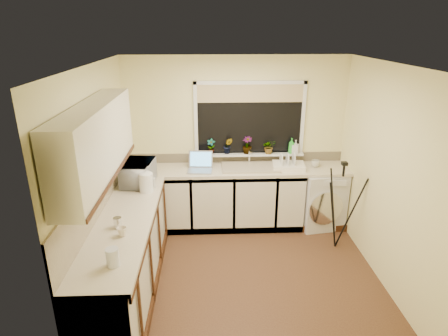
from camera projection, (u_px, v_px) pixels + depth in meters
floor at (243, 272)px, 4.65m from camera, size 3.20×3.20×0.00m
ceiling at (247, 65)px, 3.79m from camera, size 3.20×3.20×0.00m
wall_back at (235, 141)px, 5.62m from camera, size 3.20×0.00×3.20m
wall_front at (263, 255)px, 2.81m from camera, size 3.20×0.00×3.20m
wall_left at (99, 181)px, 4.16m from camera, size 0.00×3.00×3.00m
wall_right at (386, 176)px, 4.28m from camera, size 0.00×3.00×3.00m
base_cabinet_back at (214, 199)px, 5.61m from camera, size 2.55×0.60×0.86m
base_cabinet_left at (128, 258)px, 4.16m from camera, size 0.54×2.40×0.86m
worktop_back at (237, 170)px, 5.46m from camera, size 3.20×0.60×0.04m
worktop_left at (124, 222)px, 4.01m from camera, size 0.60×2.40×0.04m
upper_cabinet at (96, 142)px, 3.54m from camera, size 0.28×1.90×0.70m
splashback_left at (93, 201)px, 3.91m from camera, size 0.02×2.40×0.45m
splashback_back at (235, 157)px, 5.70m from camera, size 3.20×0.02×0.14m
window_glass at (249, 119)px, 5.50m from camera, size 1.50×0.02×1.00m
window_blind at (250, 93)px, 5.35m from camera, size 1.50×0.02×0.25m
windowsill at (249, 154)px, 5.63m from camera, size 1.60×0.14×0.03m
sink at (251, 167)px, 5.46m from camera, size 0.82×0.46×0.03m
faucet at (249, 156)px, 5.59m from camera, size 0.03×0.03×0.24m
washing_machine at (320, 198)px, 5.64m from camera, size 0.69×0.67×0.86m
laptop at (200, 165)px, 5.38m from camera, size 0.37×0.35×0.25m
kettle at (146, 183)px, 4.66m from camera, size 0.17×0.17×0.23m
dish_rack at (289, 166)px, 5.45m from camera, size 0.48×0.38×0.07m
tripod at (340, 206)px, 4.97m from camera, size 0.76×0.76×1.22m
glass_jug at (113, 257)px, 3.21m from camera, size 0.11×0.11×0.16m
steel_jar at (118, 223)px, 3.83m from camera, size 0.08×0.08×0.11m
microwave at (138, 173)px, 4.88m from camera, size 0.41×0.57×0.29m
plant_a at (211, 147)px, 5.55m from camera, size 0.14×0.11×0.23m
plant_b at (228, 146)px, 5.57m from camera, size 0.14×0.12×0.24m
plant_c at (247, 145)px, 5.58m from camera, size 0.18×0.18×0.25m
plant_d at (269, 147)px, 5.57m from camera, size 0.19×0.17×0.21m
soap_bottle_green at (291, 146)px, 5.59m from camera, size 0.09×0.09×0.23m
soap_bottle_clear at (296, 147)px, 5.58m from camera, size 0.12×0.12×0.20m
cup_back at (315, 164)px, 5.50m from camera, size 0.16×0.16×0.10m
cup_left at (122, 232)px, 3.68m from camera, size 0.11×0.11×0.09m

